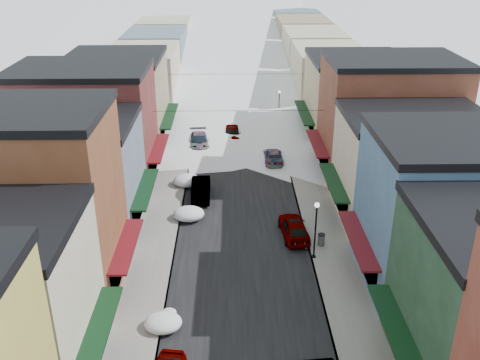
{
  "coord_description": "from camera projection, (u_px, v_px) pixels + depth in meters",
  "views": [
    {
      "loc": [
        -0.79,
        -9.36,
        21.45
      ],
      "look_at": [
        0.0,
        32.99,
        2.09
      ],
      "focal_mm": 40.0,
      "sensor_mm": 36.0,
      "label": 1
    }
  ],
  "objects": [
    {
      "name": "car_silver_wagon",
      "position": [
        199.0,
        141.0,
        59.16
      ],
      "size": [
        2.62,
        5.55,
        1.56
      ],
      "primitive_type": "imported",
      "rotation": [
        0.0,
        0.0,
        0.08
      ],
      "color": "#A2A3AA",
      "rests_on": "ground"
    },
    {
      "name": "bldg_l_brick_near",
      "position": [
        24.0,
        204.0,
        33.25
      ],
      "size": [
        12.3,
        8.2,
        12.5
      ],
      "color": "brown",
      "rests_on": "ground"
    },
    {
      "name": "car_lane_white",
      "position": [
        249.0,
        82.0,
        83.51
      ],
      "size": [
        2.85,
        5.19,
        1.38
      ],
      "primitive_type": "imported",
      "rotation": [
        0.0,
        0.0,
        3.26
      ],
      "color": "white",
      "rests_on": "ground"
    },
    {
      "name": "overhead_cables",
      "position": [
        238.0,
        90.0,
        58.06
      ],
      "size": [
        16.4,
        15.04,
        0.04
      ],
      "color": "black",
      "rests_on": "ground"
    },
    {
      "name": "car_dark_hatch",
      "position": [
        201.0,
        189.0,
        47.91
      ],
      "size": [
        1.75,
        4.75,
        1.55
      ],
      "primitive_type": "imported",
      "rotation": [
        0.0,
        0.0,
        0.02
      ],
      "color": "black",
      "rests_on": "ground"
    },
    {
      "name": "bldg_r_tan",
      "position": [
        354.0,
        99.0,
        60.25
      ],
      "size": [
        11.3,
        11.2,
        9.5
      ],
      "color": "tan",
      "rests_on": "ground"
    },
    {
      "name": "bldg_r_cream",
      "position": [
        410.0,
        167.0,
        43.08
      ],
      "size": [
        12.3,
        9.2,
        9.0
      ],
      "color": "beige",
      "rests_on": "ground"
    },
    {
      "name": "trash_can",
      "position": [
        321.0,
        240.0,
        40.24
      ],
      "size": [
        0.56,
        0.56,
        0.95
      ],
      "color": "#595B5F",
      "rests_on": "sidewalk_right"
    },
    {
      "name": "snow_pile_mid",
      "position": [
        189.0,
        213.0,
        44.27
      ],
      "size": [
        2.57,
        2.78,
        1.09
      ],
      "color": "white",
      "rests_on": "ground"
    },
    {
      "name": "car_black_sedan",
      "position": [
        273.0,
        156.0,
        55.38
      ],
      "size": [
        1.93,
        4.67,
        1.35
      ],
      "primitive_type": "imported",
      "rotation": [
        0.0,
        0.0,
        3.15
      ],
      "color": "black",
      "rests_on": "ground"
    },
    {
      "name": "bldg_l_grayblue",
      "position": [
        72.0,
        174.0,
        41.71
      ],
      "size": [
        11.3,
        9.2,
        9.0
      ],
      "color": "slate",
      "rests_on": "ground"
    },
    {
      "name": "bldg_r_brick_far",
      "position": [
        388.0,
        118.0,
        50.76
      ],
      "size": [
        13.3,
        9.2,
        11.5
      ],
      "color": "brown",
      "rests_on": "ground"
    },
    {
      "name": "snow_pile_far",
      "position": [
        188.0,
        180.0,
        50.27
      ],
      "size": [
        2.61,
        2.81,
        1.1
      ],
      "color": "white",
      "rests_on": "ground"
    },
    {
      "name": "distant_blocks",
      "position": [
        235.0,
        48.0,
        91.26
      ],
      "size": [
        34.0,
        55.0,
        8.0
      ],
      "color": "gray",
      "rests_on": "ground"
    },
    {
      "name": "car_lane_silver",
      "position": [
        232.0,
        133.0,
        61.29
      ],
      "size": [
        2.05,
        5.0,
        1.7
      ],
      "primitive_type": "imported",
      "rotation": [
        0.0,
        0.0,
        0.01
      ],
      "color": "#A4A6AC",
      "rests_on": "ground"
    },
    {
      "name": "streetlamp_far",
      "position": [
        279.0,
        102.0,
        66.44
      ],
      "size": [
        0.33,
        0.33,
        3.97
      ],
      "color": "black",
      "rests_on": "sidewalk_right"
    },
    {
      "name": "sidewalk_left",
      "position": [
        187.0,
        111.0,
        71.86
      ],
      "size": [
        3.2,
        160.0,
        0.15
      ],
      "primitive_type": "cube",
      "color": "gray",
      "rests_on": "ground"
    },
    {
      "name": "road",
      "position": [
        236.0,
        111.0,
        72.0
      ],
      "size": [
        10.0,
        160.0,
        0.01
      ],
      "primitive_type": "cube",
      "color": "black",
      "rests_on": "ground"
    },
    {
      "name": "bldg_l_tan",
      "position": [
        118.0,
        100.0,
        58.79
      ],
      "size": [
        11.3,
        11.2,
        10.0
      ],
      "color": "#968262",
      "rests_on": "ground"
    },
    {
      "name": "streetlamp_near",
      "position": [
        316.0,
        223.0,
        37.78
      ],
      "size": [
        0.37,
        0.37,
        4.44
      ],
      "color": "black",
      "rests_on": "sidewalk_right"
    },
    {
      "name": "curb_right",
      "position": [
        274.0,
        110.0,
        72.06
      ],
      "size": [
        0.1,
        160.0,
        0.15
      ],
      "primitive_type": "cube",
      "color": "slate",
      "rests_on": "ground"
    },
    {
      "name": "car_gray_suv",
      "position": [
        294.0,
        227.0,
        41.57
      ],
      "size": [
        2.33,
        4.91,
        1.62
      ],
      "primitive_type": "imported",
      "rotation": [
        0.0,
        0.0,
        3.23
      ],
      "color": "gray",
      "rests_on": "ground"
    },
    {
      "name": "bldg_l_brick_far",
      "position": [
        86.0,
        125.0,
        49.47
      ],
      "size": [
        13.3,
        9.2,
        11.0
      ],
      "color": "maroon",
      "rests_on": "ground"
    },
    {
      "name": "bldg_r_blue",
      "position": [
        447.0,
        211.0,
        34.58
      ],
      "size": [
        11.3,
        9.2,
        10.5
      ],
      "color": "#3F6790",
      "rests_on": "ground"
    },
    {
      "name": "curb_left",
      "position": [
        199.0,
        111.0,
        71.89
      ],
      "size": [
        0.1,
        160.0,
        0.15
      ],
      "primitive_type": "cube",
      "color": "slate",
      "rests_on": "ground"
    },
    {
      "name": "sidewalk_right",
      "position": [
        285.0,
        110.0,
        72.08
      ],
      "size": [
        3.2,
        160.0,
        0.15
      ],
      "primitive_type": "cube",
      "color": "gray",
      "rests_on": "ground"
    },
    {
      "name": "snow_pile_near",
      "position": [
        164.0,
        322.0,
        31.92
      ],
      "size": [
        2.26,
        2.59,
        0.96
      ],
      "color": "white",
      "rests_on": "ground"
    }
  ]
}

